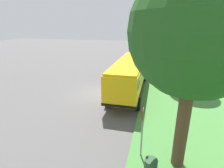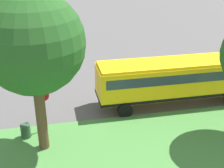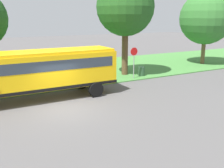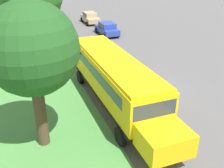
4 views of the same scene
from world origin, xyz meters
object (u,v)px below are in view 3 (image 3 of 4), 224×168
Objects in this scene: oak_tree_far_end at (206,18)px; trash_bin at (141,72)px; stop_sign at (134,59)px; oak_tree_roadside_mid at (126,6)px; school_bus at (30,71)px.

oak_tree_far_end is 11.11m from trash_bin.
trash_bin is at bearing 113.69° from stop_sign.
oak_tree_roadside_mid is at bearing 173.75° from stop_sign.
school_bus is 4.53× the size of stop_sign.
trash_bin is (-0.52, 1.18, -1.29)m from stop_sign.
oak_tree_far_end reaches higher than school_bus.
oak_tree_roadside_mid is 9.62× the size of trash_bin.
school_bus is at bearing -78.08° from stop_sign.
stop_sign is at bearing -66.31° from trash_bin.
oak_tree_roadside_mid is at bearing -85.34° from oak_tree_far_end.
school_bus is 20.84m from oak_tree_far_end.
oak_tree_far_end is (-0.89, 10.87, -1.02)m from oak_tree_roadside_mid.
trash_bin is at bearing 103.35° from school_bus.
oak_tree_roadside_mid is 10.96m from oak_tree_far_end.
school_bus is at bearing -76.65° from trash_bin.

